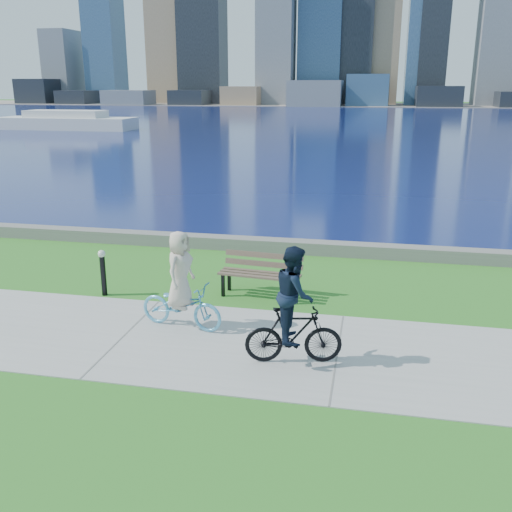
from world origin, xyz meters
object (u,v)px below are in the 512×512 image
at_px(cyclist_man, 294,315).
at_px(bollard_lamp, 103,270).
at_px(cyclist_woman, 181,292).
at_px(park_bench, 261,271).

bearing_deg(cyclist_man, bollard_lamp, 51.31).
bearing_deg(cyclist_woman, cyclist_man, -102.90).
height_order(bollard_lamp, cyclist_man, cyclist_man).
distance_m(park_bench, cyclist_woman, 2.38).
xyz_separation_m(bollard_lamp, cyclist_woman, (2.31, -1.37, 0.13)).
bearing_deg(cyclist_woman, park_bench, -18.65).
xyz_separation_m(park_bench, cyclist_man, (1.17, -3.09, 0.31)).
relative_size(park_bench, cyclist_woman, 0.97).
xyz_separation_m(park_bench, cyclist_woman, (-1.16, -2.08, 0.16)).
bearing_deg(bollard_lamp, cyclist_woman, -30.79).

